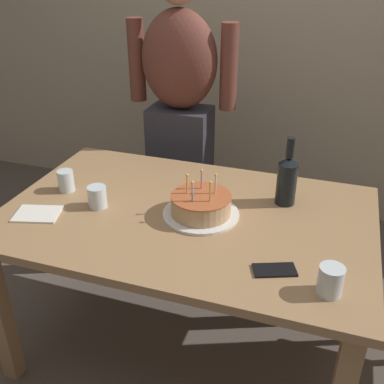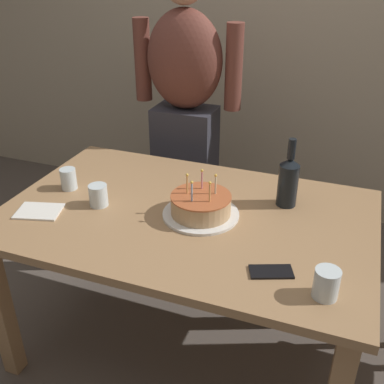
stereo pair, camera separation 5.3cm
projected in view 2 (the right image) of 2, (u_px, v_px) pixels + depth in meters
The scene contains 11 objects.
ground_plane at pixel (187, 343), 2.21m from camera, with size 10.00×10.00×0.00m, color #564C44.
back_wall at pixel (274, 19), 2.87m from camera, with size 5.20×0.10×2.60m, color tan.
dining_table at pixel (186, 232), 1.91m from camera, with size 1.50×0.96×0.74m.
birthday_cake at pixel (201, 206), 1.82m from camera, with size 0.31×0.31×0.18m.
water_glass_near at pixel (326, 284), 1.39m from camera, with size 0.08×0.08×0.10m, color silver.
water_glass_far at pixel (69, 179), 2.02m from camera, with size 0.07×0.07×0.10m, color silver.
water_glass_side at pixel (98, 195), 1.89m from camera, with size 0.08×0.08×0.09m, color silver.
wine_bottle at pixel (288, 180), 1.87m from camera, with size 0.08×0.08×0.30m.
cell_phone at pixel (271, 272), 1.51m from camera, with size 0.14×0.07×0.01m, color black.
napkin_stack at pixel (39, 211), 1.86m from camera, with size 0.18×0.13×0.01m, color white.
person_man_bearded at pixel (185, 116), 2.52m from camera, with size 0.61×0.27×1.66m.
Camera 2 is at (0.58, -1.49, 1.69)m, focal length 42.49 mm.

